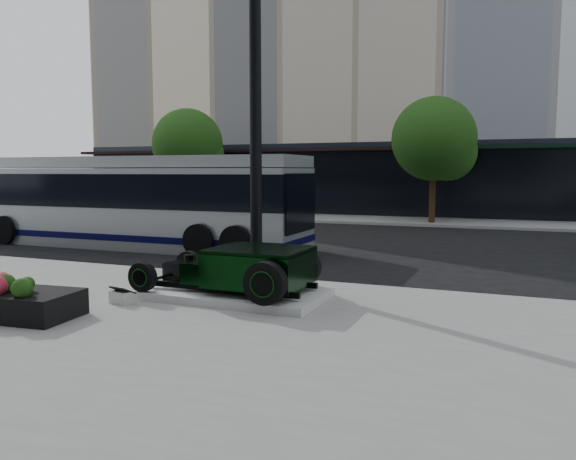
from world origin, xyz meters
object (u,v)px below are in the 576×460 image
at_px(hot_rod, 249,268).
at_px(lamppost, 255,99).
at_px(transit_bus, 130,201).
at_px(flower_planter, 12,301).

height_order(hot_rod, lamppost, lamppost).
distance_m(hot_rod, lamppost, 3.73).
bearing_deg(transit_bus, hot_rod, -39.50).
relative_size(lamppost, transit_bus, 0.69).
relative_size(flower_planter, transit_bus, 0.18).
bearing_deg(flower_planter, lamppost, 60.99).
bearing_deg(lamppost, hot_rod, -68.81).
xyz_separation_m(lamppost, transit_bus, (-6.66, 4.34, -2.48)).
bearing_deg(flower_planter, transit_bus, 116.59).
bearing_deg(hot_rod, lamppost, 111.19).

